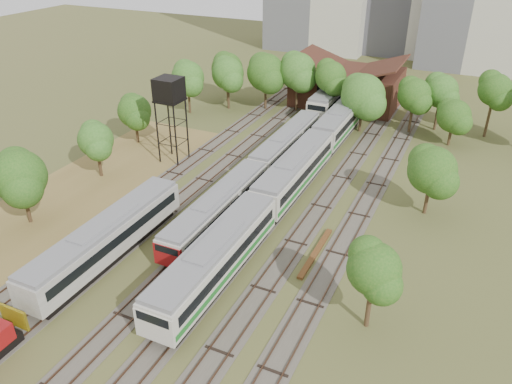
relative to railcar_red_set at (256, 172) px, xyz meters
The scene contains 13 objects.
ground 26.31m from the railcar_red_set, 85.63° to the right, with size 240.00×240.00×0.00m, color #475123.
dry_grass_patch 24.27m from the railcar_red_set, 131.36° to the right, with size 14.00×60.00×0.04m, color brown.
tracks 2.47m from the railcar_red_set, 41.30° to the right, with size 24.60×80.00×0.19m.
railcar_red_set is the anchor object (origin of this frame).
railcar_green_set 4.21m from the railcar_red_set, 17.64° to the left, with size 3.14×52.07×3.89m.
railcar_rear 27.92m from the railcar_red_set, 90.00° to the left, with size 3.17×16.08×3.92m.
old_grey_coach 18.45m from the railcar_red_set, 108.98° to the right, with size 2.96×18.00×3.66m.
water_tower 14.07m from the railcar_red_set, behind, with size 2.97×2.97×10.29m.
rail_pile_far 13.89m from the railcar_red_set, 42.31° to the right, with size 0.50×8.04×0.26m, color brown.
maintenance_shed 31.84m from the railcar_red_set, 88.20° to the left, with size 16.45×11.55×7.58m.
tree_band_left 18.74m from the railcar_red_set, 167.55° to the right, with size 7.57×64.98×7.92m.
tree_band_far 24.41m from the railcar_red_set, 79.56° to the left, with size 48.44×10.41×9.40m.
tree_band_right 18.27m from the railcar_red_set, 13.15° to the left, with size 5.61×41.41×7.17m.
Camera 1 is at (18.82, -18.15, 26.14)m, focal length 35.00 mm.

